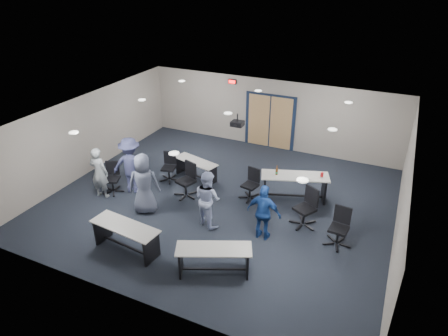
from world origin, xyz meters
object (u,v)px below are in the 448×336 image
at_px(chair_back_d, 305,208).
at_px(person_gray, 99,173).
at_px(person_plaid, 144,184).
at_px(chair_back_b, 186,180).
at_px(chair_loose_right, 339,228).
at_px(person_navy, 264,213).
at_px(table_front_right, 214,256).
at_px(person_back, 131,165).
at_px(table_back_right, 295,183).
at_px(chair_back_c, 250,184).
at_px(chair_loose_left, 112,178).
at_px(chair_back_a, 169,167).
at_px(person_lightblue, 208,198).
at_px(table_back_left, 196,166).
at_px(table_front_left, 126,233).

distance_m(chair_back_d, person_gray, 6.24).
distance_m(chair_back_d, person_plaid, 4.58).
xyz_separation_m(chair_back_b, person_gray, (-2.39, -1.12, 0.27)).
height_order(chair_loose_right, person_navy, person_navy).
xyz_separation_m(chair_back_b, chair_back_d, (3.75, 0.01, 0.01)).
distance_m(chair_back_b, person_plaid, 1.44).
distance_m(table_front_right, chair_back_b, 3.63).
xyz_separation_m(chair_loose_right, person_back, (-6.47, 0.05, 0.39)).
distance_m(table_front_right, table_back_right, 4.09).
xyz_separation_m(table_front_right, chair_loose_right, (2.44, 2.29, 0.04)).
bearing_deg(chair_back_c, chair_back_b, -148.03).
relative_size(table_front_right, person_navy, 1.16).
xyz_separation_m(table_front_right, chair_loose_left, (-4.57, 2.00, 0.02)).
xyz_separation_m(chair_back_a, chair_back_d, (4.78, -0.64, 0.08)).
height_order(table_back_right, chair_loose_right, table_back_right).
distance_m(chair_loose_left, person_plaid, 1.71).
distance_m(chair_loose_right, person_plaid, 5.48).
bearing_deg(person_gray, person_lightblue, 176.17).
bearing_deg(chair_back_c, table_back_left, 178.97).
relative_size(table_front_right, chair_loose_right, 1.75).
distance_m(table_front_left, table_back_right, 5.25).
relative_size(table_back_right, chair_loose_right, 2.04).
bearing_deg(person_plaid, person_lightblue, 160.05).
bearing_deg(person_navy, chair_loose_left, 0.48).
relative_size(table_front_left, chair_back_c, 1.91).
relative_size(table_back_left, chair_back_c, 1.69).
distance_m(table_front_right, chair_loose_right, 3.35).
relative_size(table_back_left, person_lightblue, 1.02).
bearing_deg(chair_back_a, table_back_left, 20.67).
height_order(chair_back_d, person_lightblue, person_lightblue).
bearing_deg(person_navy, person_gray, 4.25).
bearing_deg(chair_back_d, chair_back_a, -157.90).
height_order(chair_back_d, person_navy, person_navy).
xyz_separation_m(chair_loose_left, person_back, (0.53, 0.35, 0.41)).
bearing_deg(chair_back_d, table_back_right, 147.11).
bearing_deg(person_gray, person_navy, 176.20).
bearing_deg(person_lightblue, chair_back_d, -132.17).
bearing_deg(table_front_right, chair_back_a, 110.45).
relative_size(chair_back_b, person_lightblue, 0.68).
bearing_deg(chair_back_a, person_plaid, -92.77).
distance_m(chair_back_a, chair_back_b, 1.22).
distance_m(table_back_right, person_back, 5.11).
bearing_deg(table_back_left, person_lightblue, -39.68).
distance_m(chair_back_c, person_lightblue, 1.86).
xyz_separation_m(table_back_left, person_plaid, (-0.37, -2.42, 0.48)).
relative_size(table_back_right, person_plaid, 1.17).
relative_size(table_back_right, person_navy, 1.35).
bearing_deg(chair_back_a, chair_back_c, -13.43).
bearing_deg(person_gray, table_back_left, -137.53).
xyz_separation_m(chair_back_d, person_lightblue, (-2.45, -1.06, 0.26)).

